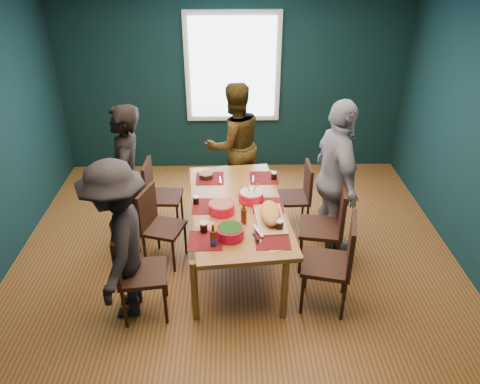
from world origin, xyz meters
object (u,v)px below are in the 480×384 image
(person_right, at_px, (336,179))
(bowl_salad, at_px, (222,208))
(person_back, at_px, (234,145))
(bowl_herbs, at_px, (230,232))
(chair_right_near, at_px, (337,257))
(bowl_dumpling, at_px, (251,196))
(chair_right_far, at_px, (300,192))
(person_near_left, at_px, (119,242))
(chair_left_far, at_px, (157,190))
(person_far_left, at_px, (128,181))
(chair_right_mid, at_px, (330,221))
(dining_table, at_px, (238,211))
(chair_left_mid, at_px, (156,220))
(cutting_board, at_px, (270,214))
(chair_left_near, at_px, (132,266))

(person_right, distance_m, bowl_salad, 1.30)
(person_back, xyz_separation_m, bowl_herbs, (-0.06, -1.92, -0.04))
(chair_right_near, height_order, bowl_dumpling, chair_right_near)
(bowl_salad, distance_m, bowl_dumpling, 0.39)
(bowl_herbs, bearing_deg, chair_right_far, 55.92)
(person_near_left, xyz_separation_m, bowl_herbs, (1.01, 0.15, -0.01))
(chair_left_far, distance_m, bowl_dumpling, 1.29)
(bowl_dumpling, bearing_deg, person_near_left, -146.38)
(person_far_left, xyz_separation_m, person_near_left, (0.11, -1.05, -0.06))
(chair_right_far, bearing_deg, chair_right_near, -84.73)
(chair_right_mid, distance_m, bowl_salad, 1.16)
(dining_table, relative_size, person_right, 1.11)
(chair_left_far, distance_m, person_back, 1.18)
(bowl_herbs, bearing_deg, person_far_left, 141.15)
(chair_left_mid, bearing_deg, chair_right_far, 38.04)
(person_back, relative_size, cutting_board, 2.37)
(chair_left_far, relative_size, person_far_left, 0.52)
(person_right, bearing_deg, dining_table, 95.72)
(bowl_herbs, height_order, cutting_board, cutting_board)
(chair_right_mid, height_order, bowl_dumpling, chair_right_mid)
(chair_right_mid, bearing_deg, person_near_left, -152.81)
(cutting_board, bearing_deg, bowl_herbs, -148.65)
(chair_right_far, bearing_deg, chair_left_near, -141.47)
(bowl_salad, bearing_deg, bowl_dumpling, 36.59)
(chair_left_mid, height_order, chair_right_near, chair_right_near)
(person_near_left, distance_m, bowl_dumpling, 1.49)
(dining_table, distance_m, bowl_herbs, 0.59)
(person_back, distance_m, person_right, 1.56)
(bowl_herbs, bearing_deg, cutting_board, 35.21)
(chair_right_mid, height_order, cutting_board, chair_right_mid)
(chair_left_mid, bearing_deg, chair_left_near, -79.71)
(chair_left_far, xyz_separation_m, person_right, (2.04, -0.46, 0.38))
(chair_left_near, relative_size, bowl_dumpling, 3.62)
(dining_table, xyz_separation_m, bowl_salad, (-0.17, -0.12, 0.13))
(chair_left_near, bearing_deg, dining_table, 30.94)
(chair_left_mid, xyz_separation_m, person_back, (0.87, 1.29, 0.31))
(person_far_left, bearing_deg, person_back, 127.78)
(chair_left_mid, relative_size, cutting_board, 1.26)
(chair_left_mid, distance_m, bowl_herbs, 1.06)
(dining_table, relative_size, chair_left_far, 2.24)
(person_right, xyz_separation_m, cutting_board, (-0.76, -0.54, -0.10))
(chair_right_near, bearing_deg, person_back, 128.58)
(person_near_left, distance_m, bowl_salad, 1.10)
(cutting_board, bearing_deg, chair_right_far, 61.41)
(dining_table, bearing_deg, chair_left_far, 137.51)
(bowl_dumpling, bearing_deg, chair_left_near, -142.16)
(chair_left_mid, xyz_separation_m, chair_right_mid, (1.87, -0.16, 0.07))
(person_far_left, bearing_deg, bowl_herbs, 48.00)
(chair_right_mid, relative_size, cutting_board, 1.42)
(chair_left_mid, xyz_separation_m, chair_right_far, (1.65, 0.62, -0.01))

